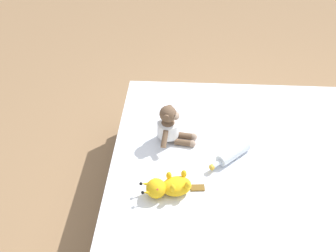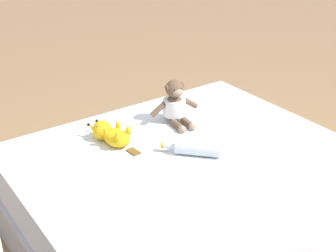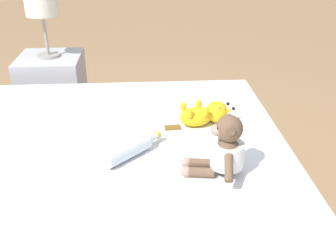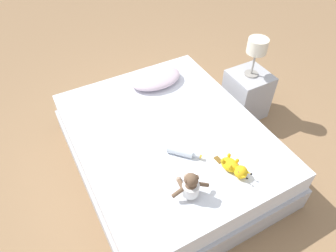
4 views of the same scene
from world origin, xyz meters
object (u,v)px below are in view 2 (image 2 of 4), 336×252
object	(u,v)px
plush_monkey	(175,105)
plush_yellow_creature	(111,134)
bed	(228,228)
glass_bottle	(196,149)

from	to	relation	value
plush_monkey	plush_yellow_creature	xyz separation A→B (m)	(0.40, 0.01, -0.05)
bed	glass_bottle	distance (m)	0.39
bed	glass_bottle	world-z (taller)	glass_bottle
bed	glass_bottle	size ratio (longest dim) A/B	8.23
bed	plush_monkey	xyz separation A→B (m)	(-0.17, -0.64, 0.33)
glass_bottle	plush_monkey	bearing A→B (deg)	-110.70
plush_monkey	glass_bottle	xyz separation A→B (m)	(0.13, 0.35, -0.06)
plush_yellow_creature	glass_bottle	size ratio (longest dim) A/B	1.37
bed	plush_monkey	world-z (taller)	plush_monkey
bed	plush_yellow_creature	size ratio (longest dim) A/B	6.01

